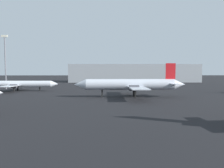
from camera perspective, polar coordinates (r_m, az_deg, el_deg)
name	(u,v)px	position (r m, az deg, el deg)	size (l,w,h in m)	color
airplane_distant	(131,85)	(61.71, 4.97, -0.14)	(31.22, 23.59, 9.53)	silver
airplane_far_right	(18,84)	(86.32, -23.14, -0.01)	(28.45, 18.94, 7.44)	silver
light_mast_left	(5,59)	(97.19, -25.94, 5.84)	(2.40, 0.50, 21.37)	slate
terminal_building	(134,73)	(143.29, 5.62, 2.83)	(81.27, 19.81, 11.19)	#999EA3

